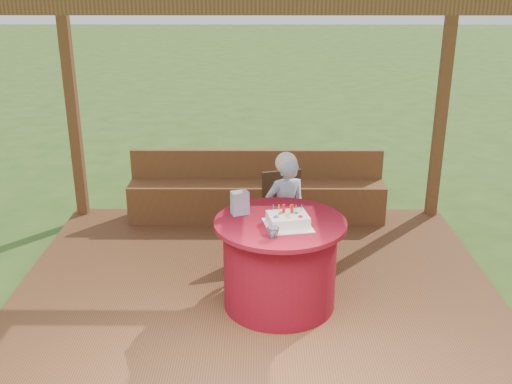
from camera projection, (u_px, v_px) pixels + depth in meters
ground at (256, 301)px, 5.63m from camera, size 60.00×60.00×0.00m
deck at (256, 295)px, 5.61m from camera, size 4.50×4.00×0.12m
pergola at (256, 38)px, 4.79m from camera, size 4.50×4.00×2.72m
bench at (257, 197)px, 7.10m from camera, size 3.00×0.42×0.80m
table at (280, 263)px, 5.22m from camera, size 1.13×1.13×0.80m
chair at (284, 210)px, 6.18m from camera, size 0.51×0.51×0.87m
elderly_woman at (285, 209)px, 5.86m from camera, size 0.48×0.39×1.18m
birthday_cake at (288, 220)px, 4.97m from camera, size 0.44×0.44×0.17m
gift_bag at (240, 203)px, 5.19m from camera, size 0.17×0.14×0.21m
drinking_glass at (273, 233)px, 4.74m from camera, size 0.11×0.11×0.09m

